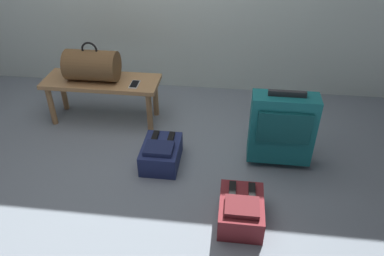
% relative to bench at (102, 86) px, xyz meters
% --- Properties ---
extents(ground_plane, '(6.60, 6.60, 0.00)m').
position_rel_bench_xyz_m(ground_plane, '(0.40, -0.83, -0.34)').
color(ground_plane, slate).
extents(bench, '(1.00, 0.36, 0.40)m').
position_rel_bench_xyz_m(bench, '(0.00, 0.00, 0.00)').
color(bench, '#A87A4C').
rests_on(bench, ground).
extents(duffel_bag_brown, '(0.44, 0.26, 0.34)m').
position_rel_bench_xyz_m(duffel_bag_brown, '(-0.06, 0.00, 0.19)').
color(duffel_bag_brown, brown).
rests_on(duffel_bag_brown, bench).
extents(cell_phone, '(0.07, 0.14, 0.01)m').
position_rel_bench_xyz_m(cell_phone, '(0.31, -0.06, 0.07)').
color(cell_phone, silver).
rests_on(cell_phone, bench).
extents(suitcase_upright_teal, '(0.47, 0.20, 0.63)m').
position_rel_bench_xyz_m(suitcase_upright_teal, '(1.51, -0.45, -0.01)').
color(suitcase_upright_teal, '#14666B').
rests_on(suitcase_upright_teal, ground).
extents(backpack_navy, '(0.28, 0.38, 0.21)m').
position_rel_bench_xyz_m(backpack_navy, '(0.62, -0.57, -0.24)').
color(backpack_navy, navy).
rests_on(backpack_navy, ground).
extents(backpack_maroon, '(0.28, 0.38, 0.21)m').
position_rel_bench_xyz_m(backpack_maroon, '(1.24, -1.09, -0.24)').
color(backpack_maroon, maroon).
rests_on(backpack_maroon, ground).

